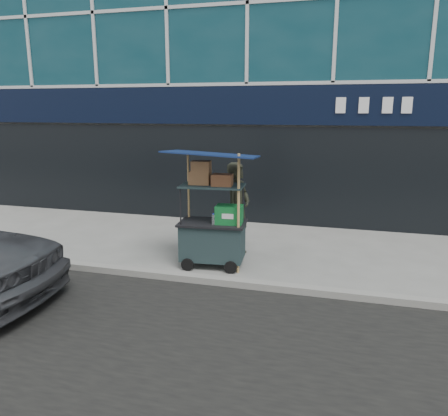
% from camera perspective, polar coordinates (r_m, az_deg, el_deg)
% --- Properties ---
extents(ground, '(80.00, 80.00, 0.00)m').
position_cam_1_polar(ground, '(7.61, -3.71, -9.00)').
color(ground, slate).
rests_on(ground, ground).
extents(curb, '(80.00, 0.18, 0.12)m').
position_cam_1_polar(curb, '(7.41, -4.23, -9.12)').
color(curb, gray).
rests_on(curb, ground).
extents(vendor_cart, '(1.68, 1.25, 2.15)m').
position_cam_1_polar(vendor_cart, '(7.90, -1.40, -2.39)').
color(vendor_cart, '#1B2C2E').
rests_on(vendor_cart, ground).
extents(vendor_man, '(0.61, 0.76, 1.83)m').
position_cam_1_polar(vendor_man, '(8.51, 1.77, -0.15)').
color(vendor_man, '#27291E').
rests_on(vendor_man, ground).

